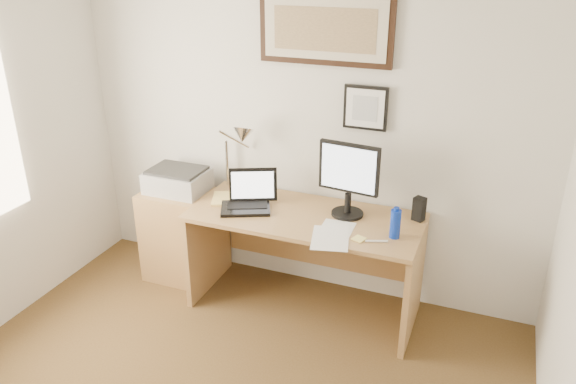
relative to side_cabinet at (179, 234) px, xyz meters
The scene contains 17 objects.
wall_back 1.32m from the side_cabinet, 19.18° to the left, with size 3.50×0.02×2.50m, color silver.
side_cabinet is the anchor object (origin of this frame).
water_bottle 1.78m from the side_cabinet, ahead, with size 0.07×0.07×0.19m, color #0C2BA6.
bottle_cap 1.81m from the side_cabinet, ahead, with size 0.03×0.03×0.02m, color #0C2BA6.
speaker 1.87m from the side_cabinet, ahead, with size 0.07×0.06×0.17m, color black.
paper_sheet_a 1.40m from the side_cabinet, ahead, with size 0.21×0.30×0.00m, color silver.
paper_sheet_b 1.42m from the side_cabinet, 13.14° to the right, with size 0.23×0.33×0.00m, color silver.
sticky_pad 1.58m from the side_cabinet, ahead, with size 0.07×0.07×0.01m, color #F9E576.
marker_pen 1.69m from the side_cabinet, ahead, with size 0.02×0.02×0.14m, color white.
book 0.53m from the side_cabinet, ahead, with size 0.18×0.24×0.02m, color #EFCF70.
desk 1.08m from the side_cabinet, ahead, with size 1.60×0.70×0.75m.
laptop 0.79m from the side_cabinet, ahead, with size 0.41×0.42×0.26m.
lcd_monitor 1.50m from the side_cabinet, ahead, with size 0.42×0.22×0.52m.
printer 0.45m from the side_cabinet, 73.64° to the left, with size 0.44×0.34×0.18m.
desk_lamp 0.98m from the side_cabinet, 14.38° to the left, with size 0.29×0.27×0.53m.
picture_large 1.93m from the side_cabinet, 15.25° to the left, with size 0.92×0.04×0.47m.
picture_small 1.77m from the side_cabinet, 12.05° to the left, with size 0.30×0.03×0.30m.
Camera 1 is at (1.31, -1.65, 2.45)m, focal length 35.00 mm.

